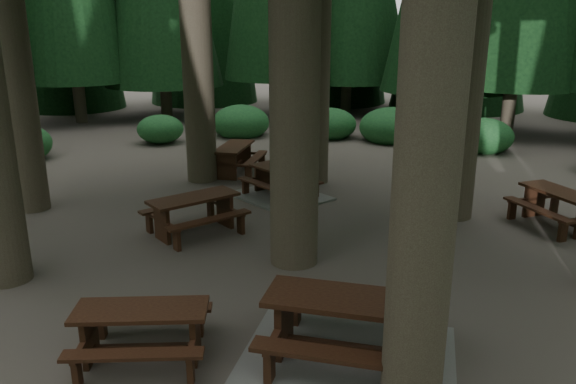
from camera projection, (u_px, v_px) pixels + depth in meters
The scene contains 8 objects.
ground at pixel (251, 255), 10.32m from camera, with size 80.00×80.00×0.00m, color #504941.
picnic_table_a at pixel (348, 339), 6.99m from camera, with size 3.19×2.90×0.89m.
picnic_table_b at pixel (194, 209), 11.26m from camera, with size 1.95×2.16×0.78m.
picnic_table_c at pixel (280, 188), 13.69m from camera, with size 2.57×2.32×0.72m.
picnic_table_d at pixel (560, 203), 11.64m from camera, with size 2.26×2.20×0.76m.
picnic_table_e at pixel (142, 325), 7.00m from camera, with size 2.11×2.03×0.71m.
picnic_table_f at pixel (234, 155), 15.82m from camera, with size 2.05×2.25×0.80m.
shrub_ring at pixel (305, 230), 10.44m from camera, with size 23.86×24.64×1.49m.
Camera 1 is at (5.71, -7.67, 4.09)m, focal length 35.00 mm.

